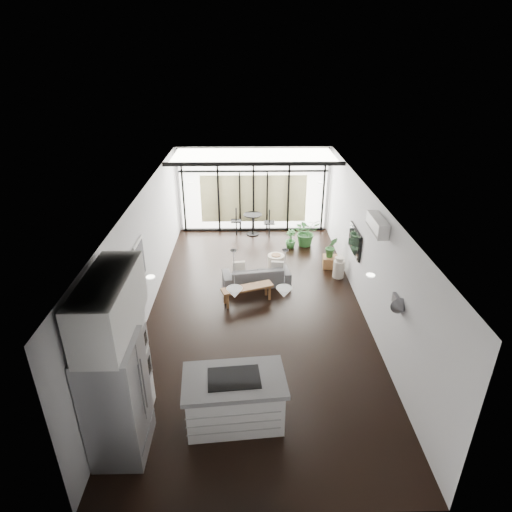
{
  "coord_description": "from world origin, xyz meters",
  "views": [
    {
      "loc": [
        -0.16,
        -8.61,
        5.58
      ],
      "look_at": [
        0.0,
        0.3,
        1.25
      ],
      "focal_mm": 30.0,
      "sensor_mm": 36.0,
      "label": 1
    }
  ],
  "objects_px": {
    "milk_can": "(339,267)",
    "tv": "(355,241)",
    "island": "(235,400)",
    "console_bench": "(247,294)",
    "fridge": "(117,400)",
    "pouf": "(276,261)",
    "sofa": "(256,272)"
  },
  "relations": [
    {
      "from": "pouf",
      "to": "milk_can",
      "type": "distance_m",
      "value": 1.76
    },
    {
      "from": "milk_can",
      "to": "tv",
      "type": "distance_m",
      "value": 1.16
    },
    {
      "from": "island",
      "to": "pouf",
      "type": "distance_m",
      "value": 5.61
    },
    {
      "from": "fridge",
      "to": "console_bench",
      "type": "bearing_deg",
      "value": 65.88
    },
    {
      "from": "tv",
      "to": "fridge",
      "type": "bearing_deg",
      "value": -133.0
    },
    {
      "from": "console_bench",
      "to": "milk_can",
      "type": "distance_m",
      "value": 2.74
    },
    {
      "from": "tv",
      "to": "console_bench",
      "type": "bearing_deg",
      "value": -166.07
    },
    {
      "from": "fridge",
      "to": "milk_can",
      "type": "height_order",
      "value": "fridge"
    },
    {
      "from": "island",
      "to": "tv",
      "type": "distance_m",
      "value": 5.31
    },
    {
      "from": "fridge",
      "to": "console_bench",
      "type": "distance_m",
      "value": 4.7
    },
    {
      "from": "console_bench",
      "to": "sofa",
      "type": "bearing_deg",
      "value": 55.5
    },
    {
      "from": "pouf",
      "to": "tv",
      "type": "relative_size",
      "value": 0.43
    },
    {
      "from": "sofa",
      "to": "milk_can",
      "type": "distance_m",
      "value": 2.25
    },
    {
      "from": "island",
      "to": "tv",
      "type": "height_order",
      "value": "tv"
    },
    {
      "from": "island",
      "to": "milk_can",
      "type": "xyz_separation_m",
      "value": [
        2.66,
        4.92,
        -0.15
      ]
    },
    {
      "from": "island",
      "to": "console_bench",
      "type": "height_order",
      "value": "island"
    },
    {
      "from": "pouf",
      "to": "milk_can",
      "type": "xyz_separation_m",
      "value": [
        1.66,
        -0.6,
        0.11
      ]
    },
    {
      "from": "sofa",
      "to": "milk_can",
      "type": "relative_size",
      "value": 2.92
    },
    {
      "from": "console_bench",
      "to": "fridge",
      "type": "bearing_deg",
      "value": -133.64
    },
    {
      "from": "sofa",
      "to": "pouf",
      "type": "relative_size",
      "value": 3.69
    },
    {
      "from": "fridge",
      "to": "tv",
      "type": "relative_size",
      "value": 1.78
    },
    {
      "from": "island",
      "to": "sofa",
      "type": "relative_size",
      "value": 0.94
    },
    {
      "from": "milk_can",
      "to": "fridge",
      "type": "bearing_deg",
      "value": -128.73
    },
    {
      "from": "fridge",
      "to": "console_bench",
      "type": "height_order",
      "value": "fridge"
    },
    {
      "from": "sofa",
      "to": "fridge",
      "type": "bearing_deg",
      "value": 58.17
    },
    {
      "from": "island",
      "to": "fridge",
      "type": "relative_size",
      "value": 0.84
    },
    {
      "from": "island",
      "to": "pouf",
      "type": "height_order",
      "value": "island"
    },
    {
      "from": "milk_can",
      "to": "sofa",
      "type": "bearing_deg",
      "value": -171.63
    },
    {
      "from": "sofa",
      "to": "island",
      "type": "bearing_deg",
      "value": 75.35
    },
    {
      "from": "console_bench",
      "to": "pouf",
      "type": "distance_m",
      "value": 1.96
    },
    {
      "from": "sofa",
      "to": "milk_can",
      "type": "bearing_deg",
      "value": 179.17
    },
    {
      "from": "island",
      "to": "sofa",
      "type": "xyz_separation_m",
      "value": [
        0.44,
        4.59,
        -0.11
      ]
    }
  ]
}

